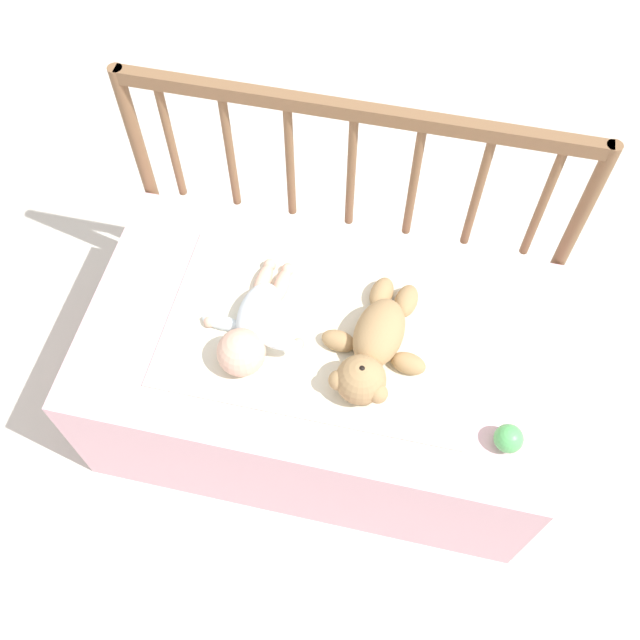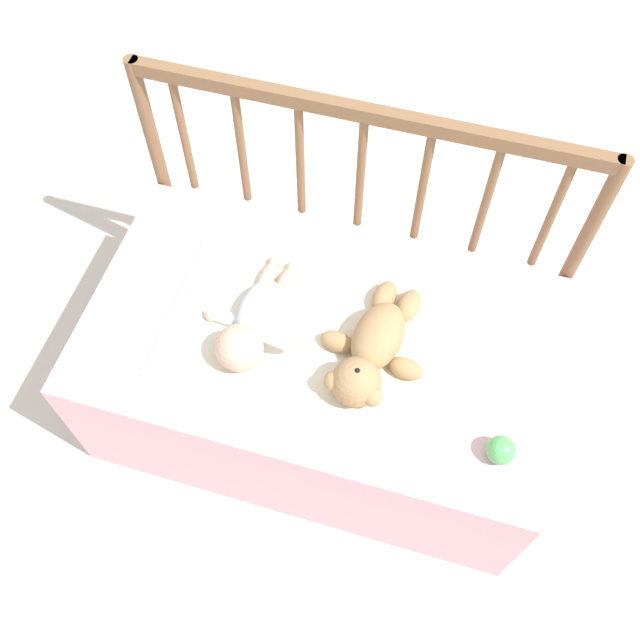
# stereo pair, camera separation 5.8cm
# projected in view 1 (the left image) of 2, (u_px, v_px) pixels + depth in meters

# --- Properties ---
(ground_plane) EXTENTS (12.00, 12.00, 0.00)m
(ground_plane) POSITION_uv_depth(u_px,v_px,m) (320.00, 406.00, 2.10)
(ground_plane) COLOR silver
(crib_mattress) EXTENTS (1.16, 0.67, 0.43)m
(crib_mattress) POSITION_uv_depth(u_px,v_px,m) (320.00, 373.00, 1.92)
(crib_mattress) COLOR #EDB7C6
(crib_mattress) RESTS_ON ground_plane
(crib_rail) EXTENTS (1.16, 0.04, 0.83)m
(crib_rail) POSITION_uv_depth(u_px,v_px,m) (351.00, 183.00, 1.79)
(crib_rail) COLOR brown
(crib_rail) RESTS_ON ground_plane
(blanket) EXTENTS (0.75, 0.46, 0.01)m
(blanket) POSITION_uv_depth(u_px,v_px,m) (320.00, 331.00, 1.73)
(blanket) COLOR silver
(blanket) RESTS_ON crib_mattress
(teddy_bear) EXTENTS (0.26, 0.37, 0.12)m
(teddy_bear) POSITION_uv_depth(u_px,v_px,m) (374.00, 346.00, 1.66)
(teddy_bear) COLOR tan
(teddy_bear) RESTS_ON crib_mattress
(baby) EXTENTS (0.27, 0.35, 0.11)m
(baby) POSITION_uv_depth(u_px,v_px,m) (253.00, 326.00, 1.69)
(baby) COLOR white
(baby) RESTS_ON crib_mattress
(toy_ball) EXTENTS (0.06, 0.06, 0.06)m
(toy_ball) POSITION_uv_depth(u_px,v_px,m) (509.00, 439.00, 1.56)
(toy_ball) COLOR #59BF66
(toy_ball) RESTS_ON crib_mattress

